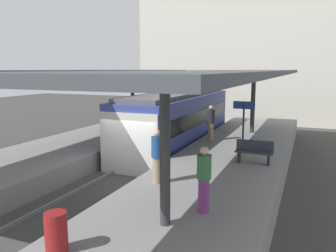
% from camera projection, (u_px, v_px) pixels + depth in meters
% --- Properties ---
extents(ground_plane, '(80.00, 80.00, 0.00)m').
position_uv_depth(ground_plane, '(126.00, 182.00, 13.95)').
color(ground_plane, '#383835').
extents(platform_left, '(4.40, 28.00, 1.00)m').
position_uv_depth(platform_left, '(51.00, 160.00, 15.30)').
color(platform_left, gray).
rests_on(platform_left, ground_plane).
extents(platform_right, '(4.40, 28.00, 1.00)m').
position_uv_depth(platform_right, '(218.00, 182.00, 12.44)').
color(platform_right, gray).
rests_on(platform_right, ground_plane).
extents(track_ballast, '(3.20, 28.00, 0.20)m').
position_uv_depth(track_ballast, '(126.00, 179.00, 13.94)').
color(track_ballast, '#423F3D').
rests_on(track_ballast, ground_plane).
extents(rail_near_side, '(0.08, 28.00, 0.14)m').
position_uv_depth(rail_near_side, '(111.00, 173.00, 14.18)').
color(rail_near_side, slate).
rests_on(rail_near_side, track_ballast).
extents(rail_far_side, '(0.08, 28.00, 0.14)m').
position_uv_depth(rail_far_side, '(142.00, 177.00, 13.64)').
color(rail_far_side, slate).
rests_on(rail_far_side, track_ballast).
extents(commuter_train, '(2.78, 11.36, 3.10)m').
position_uv_depth(commuter_train, '(178.00, 120.00, 19.03)').
color(commuter_train, '#38428C').
rests_on(commuter_train, track_ballast).
extents(canopy_left, '(4.18, 21.00, 3.49)m').
position_uv_depth(canopy_left, '(68.00, 73.00, 15.94)').
color(canopy_left, '#333335').
rests_on(canopy_left, platform_left).
extents(canopy_right, '(4.18, 21.00, 3.49)m').
position_uv_depth(canopy_right, '(229.00, 74.00, 13.08)').
color(canopy_right, '#333335').
rests_on(canopy_right, platform_right).
extents(platform_bench, '(1.40, 0.41, 0.86)m').
position_uv_depth(platform_bench, '(254.00, 151.00, 13.00)').
color(platform_bench, black).
rests_on(platform_bench, platform_right).
extents(platform_sign, '(0.90, 0.08, 2.21)m').
position_uv_depth(platform_sign, '(244.00, 115.00, 14.36)').
color(platform_sign, '#262628').
rests_on(platform_sign, platform_right).
extents(litter_bin, '(0.44, 0.44, 0.80)m').
position_uv_depth(litter_bin, '(56.00, 232.00, 6.66)').
color(litter_bin, maroon).
rests_on(litter_bin, platform_right).
extents(passenger_near_bench, '(0.36, 0.36, 1.69)m').
position_uv_depth(passenger_near_bench, '(204.00, 178.00, 8.43)').
color(passenger_near_bench, '#7A337A').
rests_on(passenger_near_bench, platform_right).
extents(passenger_mid_platform, '(0.36, 0.36, 1.70)m').
position_uv_depth(passenger_mid_platform, '(157.00, 156.00, 10.62)').
color(passenger_mid_platform, '#998460').
rests_on(passenger_mid_platform, platform_right).
extents(passenger_far_end, '(0.36, 0.36, 1.77)m').
position_uv_depth(passenger_far_end, '(211.00, 122.00, 16.98)').
color(passenger_far_end, '#998460').
rests_on(passenger_far_end, platform_right).
extents(station_building_backdrop, '(18.00, 6.00, 11.00)m').
position_uv_depth(station_building_backdrop, '(244.00, 58.00, 30.89)').
color(station_building_backdrop, beige).
rests_on(station_building_backdrop, ground_plane).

